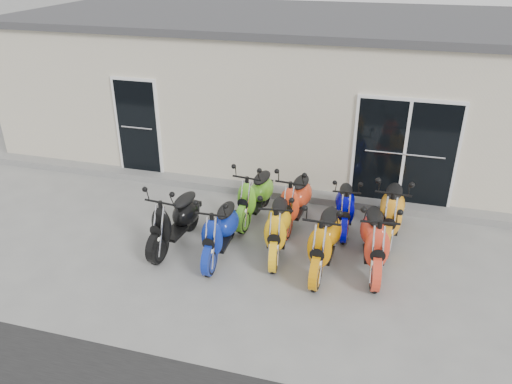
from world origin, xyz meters
TOP-DOWN VIEW (x-y plane):
  - ground at (0.00, 0.00)m, footprint 80.00×80.00m
  - building at (0.00, 5.20)m, footprint 14.00×6.00m
  - roof_cap at (0.00, 5.20)m, footprint 14.20×6.20m
  - front_step at (0.00, 2.02)m, footprint 14.00×0.40m
  - door_left at (-3.20, 2.17)m, footprint 1.07×0.08m
  - door_right at (2.60, 2.17)m, footprint 2.02×0.08m
  - scooter_front_black at (-1.21, -0.42)m, footprint 0.83×1.86m
  - scooter_front_blue at (-0.32, -0.52)m, footprint 0.69×1.75m
  - scooter_front_orange_a at (0.59, -0.14)m, footprint 0.89×1.86m
  - scooter_front_orange_b at (1.44, -0.39)m, footprint 0.74×1.89m
  - scooter_front_red at (2.24, -0.17)m, footprint 0.89×1.94m
  - scooter_back_green at (-0.11, 0.91)m, footprint 0.81×1.83m
  - scooter_back_red at (0.70, 0.91)m, footprint 0.77×1.83m
  - scooter_back_blue at (1.63, 1.01)m, footprint 0.73×1.64m
  - scooter_back_yellow at (2.47, 0.85)m, footprint 0.78×1.94m

SIDE VIEW (x-z plane):
  - ground at x=0.00m, z-range 0.00..0.00m
  - front_step at x=0.00m, z-range 0.00..0.15m
  - scooter_back_blue at x=1.63m, z-range 0.00..1.17m
  - scooter_front_blue at x=-0.32m, z-range 0.00..1.28m
  - scooter_back_green at x=-0.11m, z-range 0.00..1.31m
  - scooter_front_orange_a at x=0.59m, z-range 0.00..1.32m
  - scooter_back_red at x=0.70m, z-range 0.00..1.32m
  - scooter_front_black at x=-1.21m, z-range 0.00..1.33m
  - scooter_front_orange_b at x=1.44m, z-range 0.00..1.38m
  - scooter_front_red at x=2.24m, z-range 0.00..1.38m
  - scooter_back_yellow at x=2.47m, z-range 0.00..1.41m
  - door_left at x=-3.20m, z-range 0.15..2.37m
  - door_right at x=2.60m, z-range 0.15..2.37m
  - building at x=0.00m, z-range 0.00..3.20m
  - roof_cap at x=0.00m, z-range 3.20..3.36m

